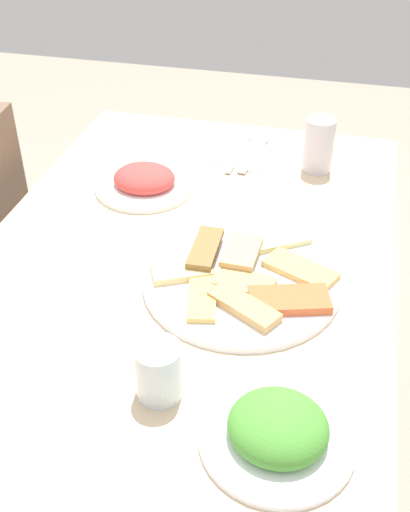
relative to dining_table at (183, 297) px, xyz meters
The scene contains 10 objects.
ground_plane 0.68m from the dining_table, ahead, with size 6.00×6.00×0.00m, color gray.
dining_table is the anchor object (origin of this frame).
pide_platter 0.16m from the dining_table, 108.99° to the right, with size 0.35×0.35×0.04m.
salad_plate_greens 0.44m from the dining_table, 147.39° to the right, with size 0.21×0.21×0.07m.
salad_plate_rice 0.30m from the dining_table, 32.41° to the left, with size 0.22×0.22×0.05m.
soda_can 0.48m from the dining_table, 26.79° to the right, with size 0.07×0.07×0.12m, color silver.
drinking_glass 0.35m from the dining_table, behind, with size 0.07×0.07×0.09m, color silver.
paper_napkin 0.44m from the dining_table, ahead, with size 0.13×0.13×0.00m, color white.
fork 0.45m from the dining_table, ahead, with size 0.19×0.02×0.01m, color silver.
spoon 0.44m from the dining_table, ahead, with size 0.20×0.01×0.01m, color silver.
Camera 1 is at (-0.90, -0.26, 1.47)m, focal length 44.57 mm.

